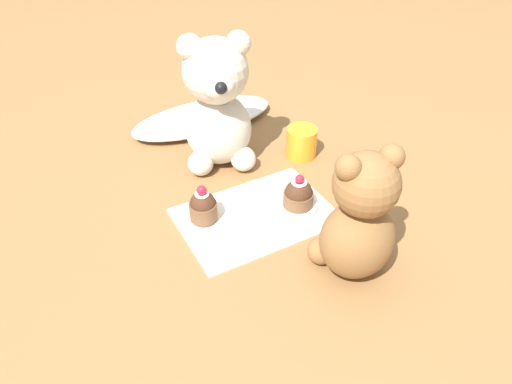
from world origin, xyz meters
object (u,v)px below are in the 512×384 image
teddy_bear_cream (217,104)px  saucer_plate (298,206)px  teddy_bear_tan (359,219)px  juice_glass (302,142)px  cupcake_near_tan_bear (298,195)px  cupcake_near_cream_bear (203,206)px

teddy_bear_cream → saucer_plate: (0.06, -0.21, -0.12)m
teddy_bear_tan → saucer_plate: (0.00, 0.16, -0.09)m
juice_glass → saucer_plate: bearing=-124.7°
teddy_bear_cream → cupcake_near_tan_bear: bearing=-55.7°
cupcake_near_cream_bear → juice_glass: cupcake_near_cream_bear is taller
teddy_bear_cream → cupcake_near_cream_bear: bearing=-105.6°
cupcake_near_cream_bear → teddy_bear_cream: bearing=55.5°
cupcake_near_cream_bear → teddy_bear_tan: bearing=-54.1°
teddy_bear_tan → cupcake_near_cream_bear: size_ratio=3.22×
teddy_bear_tan → cupcake_near_cream_bear: bearing=-46.9°
teddy_bear_tan → teddy_bear_cream: bearing=-74.7°
teddy_bear_tan → cupcake_near_tan_bear: bearing=-84.3°
teddy_bear_tan → juice_glass: 0.33m
saucer_plate → teddy_bear_tan: bearing=-91.5°
cupcake_near_cream_bear → saucer_plate: (0.16, -0.05, -0.02)m
teddy_bear_cream → juice_glass: 0.20m
teddy_bear_tan → juice_glass: size_ratio=3.58×
cupcake_near_cream_bear → cupcake_near_tan_bear: same height
teddy_bear_cream → cupcake_near_tan_bear: size_ratio=4.11×
teddy_bear_cream → cupcake_near_cream_bear: teddy_bear_cream is taller
teddy_bear_cream → saucer_plate: bearing=-55.7°
juice_glass → cupcake_near_cream_bear: bearing=-160.8°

